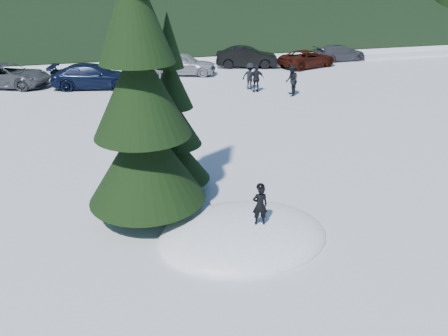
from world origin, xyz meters
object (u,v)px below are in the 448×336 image
object	(u,v)px
car_2	(8,76)
car_3	(94,76)
spruce_tall	(141,101)
spruce_short	(172,127)
car_5	(247,57)
car_7	(340,53)
adult_1	(256,79)
car_4	(183,64)
adult_2	(250,76)
child_skier	(260,205)
car_6	(308,59)
adult_0	(292,81)

from	to	relation	value
car_2	car_3	distance (m)	5.28
spruce_tall	spruce_short	distance (m)	2.11
car_5	car_7	world-z (taller)	car_5
spruce_tall	adult_1	bearing A→B (deg)	58.27
car_4	car_7	size ratio (longest dim) A/B	1.05
car_3	adult_1	bearing A→B (deg)	-100.50
spruce_tall	adult_2	bearing A→B (deg)	60.11
child_skier	car_5	distance (m)	23.14
adult_2	car_3	size ratio (longest dim) A/B	0.31
car_4	car_5	world-z (taller)	car_4
spruce_tall	child_skier	xyz separation A→B (m)	(2.54, -2.04, -2.31)
car_5	adult_2	bearing A→B (deg)	179.68
spruce_tall	car_7	distance (m)	27.21
car_6	spruce_tall	bearing A→B (deg)	125.33
car_6	car_4	bearing A→B (deg)	73.47
adult_2	car_3	xyz separation A→B (m)	(-8.91, 2.91, -0.06)
adult_1	car_4	xyz separation A→B (m)	(-3.17, 5.87, -0.02)
car_7	spruce_short	bearing A→B (deg)	135.37
adult_1	car_4	bearing A→B (deg)	-62.18
adult_2	car_2	xyz separation A→B (m)	(-13.90, 4.63, -0.08)
adult_0	car_6	xyz separation A→B (m)	(4.65, 7.43, -0.23)
adult_1	car_6	xyz separation A→B (m)	(6.25, 6.07, -0.16)
car_2	car_3	bearing A→B (deg)	-86.26
adult_2	car_5	bearing A→B (deg)	-63.54
adult_2	car_6	xyz separation A→B (m)	(6.38, 5.33, -0.16)
spruce_short	child_skier	xyz separation A→B (m)	(1.54, -3.44, -1.10)
car_5	car_6	bearing A→B (deg)	-88.39
car_2	car_6	distance (m)	20.30
spruce_tall	car_3	size ratio (longest dim) A/B	1.74
spruce_tall	car_3	world-z (taller)	spruce_tall
spruce_tall	adult_0	bearing A→B (deg)	50.16
adult_1	car_2	bearing A→B (deg)	-21.45
car_5	car_6	size ratio (longest dim) A/B	1.01
car_4	car_7	bearing A→B (deg)	-62.77
spruce_tall	car_2	xyz separation A→B (m)	(-6.20, 18.03, -2.62)
spruce_tall	adult_2	xyz separation A→B (m)	(7.70, 13.40, -2.54)
child_skier	car_4	xyz separation A→B (m)	(2.12, 20.58, -0.25)
car_2	car_3	world-z (taller)	car_3
car_2	adult_2	bearing A→B (deg)	-85.69
spruce_short	car_3	distance (m)	15.14
child_skier	car_7	size ratio (longest dim) A/B	0.25
spruce_short	car_5	distance (m)	20.55
spruce_tall	car_6	distance (m)	23.60
child_skier	spruce_short	bearing A→B (deg)	-56.72
spruce_tall	adult_2	size ratio (longest dim) A/B	5.52
spruce_short	car_7	distance (m)	25.41
car_3	car_4	world-z (taller)	car_4
child_skier	adult_0	size ratio (longest dim) A/B	0.62
adult_1	car_7	distance (m)	12.60
spruce_short	car_6	world-z (taller)	spruce_short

